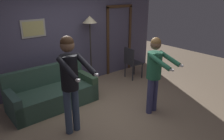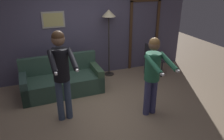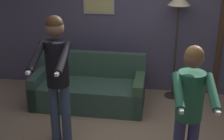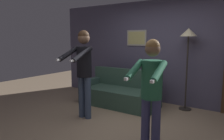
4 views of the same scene
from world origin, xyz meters
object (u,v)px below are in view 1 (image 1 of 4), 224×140
object	(u,v)px
torchiere_lamp	(90,26)
couch	(52,94)
person_standing_left	(70,76)
dining_chair_distant	(132,61)
person_standing_right	(155,69)

from	to	relation	value
torchiere_lamp	couch	bearing A→B (deg)	-158.63
person_standing_left	dining_chair_distant	size ratio (longest dim) A/B	1.94
dining_chair_distant	person_standing_left	bearing A→B (deg)	-154.94
person_standing_left	dining_chair_distant	xyz separation A→B (m)	(2.66, 1.24, -0.58)
person_standing_left	couch	bearing A→B (deg)	83.68
torchiere_lamp	person_standing_right	size ratio (longest dim) A/B	1.14
torchiere_lamp	person_standing_left	bearing A→B (deg)	-132.12
couch	person_standing_right	world-z (taller)	person_standing_right
person_standing_left	person_standing_right	world-z (taller)	person_standing_left
couch	dining_chair_distant	distance (m)	2.54
person_standing_left	dining_chair_distant	world-z (taller)	person_standing_left
person_standing_left	torchiere_lamp	bearing A→B (deg)	47.88
couch	person_standing_right	xyz separation A→B (m)	(1.55, -1.62, 0.70)
couch	person_standing_left	size ratio (longest dim) A/B	1.06
person_standing_right	couch	bearing A→B (deg)	133.75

